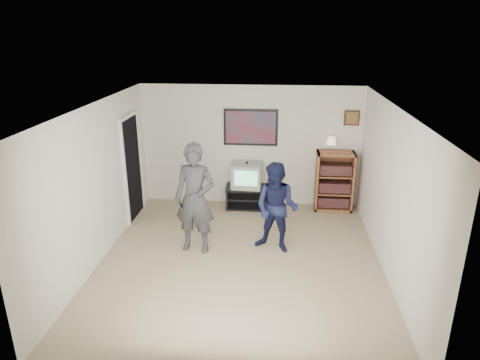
# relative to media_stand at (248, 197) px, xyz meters

# --- Properties ---
(room_shell) EXTENTS (4.51, 5.00, 2.51)m
(room_shell) POSITION_rel_media_stand_xyz_m (0.03, -1.88, 1.02)
(room_shell) COLOR #8A7758
(room_shell) RESTS_ON ground
(media_stand) EXTENTS (0.92, 0.53, 0.45)m
(media_stand) POSITION_rel_media_stand_xyz_m (0.00, 0.00, 0.00)
(media_stand) COLOR black
(media_stand) RESTS_ON room_shell
(crt_television) EXTENTS (0.62, 0.53, 0.50)m
(crt_television) POSITION_rel_media_stand_xyz_m (-0.03, 0.00, 0.48)
(crt_television) COLOR #9C9B97
(crt_television) RESTS_ON media_stand
(bookshelf) EXTENTS (0.75, 0.43, 1.23)m
(bookshelf) POSITION_rel_media_stand_xyz_m (1.75, 0.05, 0.39)
(bookshelf) COLOR brown
(bookshelf) RESTS_ON room_shell
(table_lamp) EXTENTS (0.20, 0.20, 0.32)m
(table_lamp) POSITION_rel_media_stand_xyz_m (1.64, 0.03, 1.16)
(table_lamp) COLOR beige
(table_lamp) RESTS_ON bookshelf
(person_tall) EXTENTS (0.73, 0.53, 1.86)m
(person_tall) POSITION_rel_media_stand_xyz_m (-0.74, -1.88, 0.70)
(person_tall) COLOR #323335
(person_tall) RESTS_ON room_shell
(person_short) EXTENTS (0.90, 0.80, 1.54)m
(person_short) POSITION_rel_media_stand_xyz_m (0.59, -1.77, 0.54)
(person_short) COLOR #131736
(person_short) RESTS_ON room_shell
(controller_left) EXTENTS (0.06, 0.12, 0.03)m
(controller_left) POSITION_rel_media_stand_xyz_m (-0.70, -1.69, 1.05)
(controller_left) COLOR white
(controller_left) RESTS_ON person_tall
(controller_right) EXTENTS (0.06, 0.13, 0.04)m
(controller_right) POSITION_rel_media_stand_xyz_m (0.61, -1.55, 0.86)
(controller_right) COLOR white
(controller_right) RESTS_ON person_short
(poster) EXTENTS (1.10, 0.03, 0.75)m
(poster) POSITION_rel_media_stand_xyz_m (0.03, 0.25, 1.42)
(poster) COLOR black
(poster) RESTS_ON room_shell
(air_vent) EXTENTS (0.28, 0.02, 0.14)m
(air_vent) POSITION_rel_media_stand_xyz_m (-0.52, 0.25, 1.72)
(air_vent) COLOR white
(air_vent) RESTS_ON room_shell
(small_picture) EXTENTS (0.30, 0.03, 0.30)m
(small_picture) POSITION_rel_media_stand_xyz_m (2.03, 0.25, 1.65)
(small_picture) COLOR black
(small_picture) RESTS_ON room_shell
(doorway) EXTENTS (0.03, 0.85, 2.00)m
(doorway) POSITION_rel_media_stand_xyz_m (-2.21, -0.63, 0.77)
(doorway) COLOR black
(doorway) RESTS_ON room_shell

